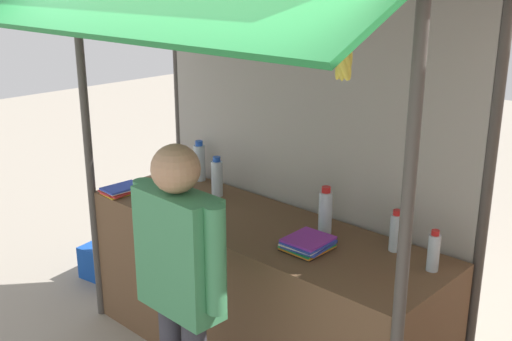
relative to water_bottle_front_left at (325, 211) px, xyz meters
The scene contains 13 objects.
stall_counter 0.78m from the water_bottle_front_left, 156.82° to the right, with size 2.54×0.78×0.99m, color brown.
stall_structure 0.73m from the water_bottle_front_left, 169.09° to the right, with size 2.74×1.58×2.86m.
water_bottle_front_left is the anchor object (origin of this frame).
water_bottle_center 0.96m from the water_bottle_front_left, behind, with size 0.08×0.08×0.29m.
water_bottle_left 0.73m from the water_bottle_front_left, ahead, with size 0.06×0.06×0.23m.
water_bottle_back_left 1.32m from the water_bottle_front_left, behind, with size 0.09×0.09×0.31m.
water_bottle_far_left 0.45m from the water_bottle_front_left, ahead, with size 0.07×0.07×0.25m.
magazine_stack_far_right 0.29m from the water_bottle_front_left, 73.67° to the right, with size 0.26×0.28×0.07m.
magazine_stack_front_right 1.57m from the water_bottle_front_left, 164.14° to the right, with size 0.21×0.30×0.05m.
banana_bunch_inner_right 1.28m from the water_bottle_front_left, 76.93° to the right, with size 0.09×0.09×0.23m.
banana_bunch_rightmost 1.34m from the water_bottle_front_left, 49.87° to the right, with size 0.09×0.09×0.30m.
vendor_person 1.03m from the water_bottle_front_left, 99.37° to the right, with size 0.65×0.25×1.72m.
plastic_crate 2.37m from the water_bottle_front_left, behind, with size 0.40×0.40×0.28m, color #194CB2.
Camera 1 is at (2.52, -2.67, 2.52)m, focal length 43.75 mm.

